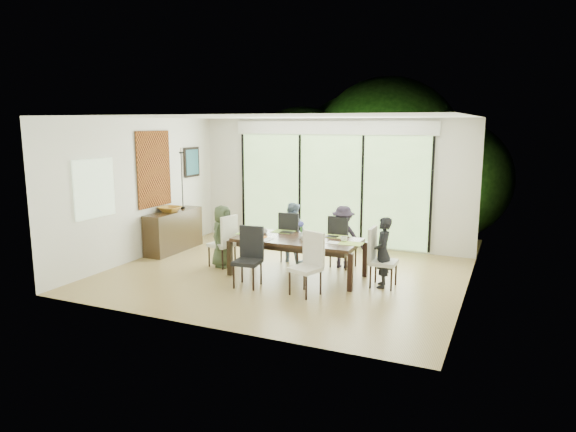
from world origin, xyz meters
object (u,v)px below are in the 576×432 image
at_px(vase, 301,235).
at_px(sideboard, 174,231).
at_px(chair_near_left, 247,257).
at_px(bowl, 170,209).
at_px(chair_far_left, 293,236).
at_px(person_right_end, 383,252).
at_px(laptop, 250,235).
at_px(chair_left_end, 222,240).
at_px(person_far_right, 343,237).
at_px(table_top, 297,240).
at_px(cup_a, 264,231).
at_px(chair_near_right, 305,264).
at_px(chair_far_right, 343,241).
at_px(cup_c, 344,239).
at_px(person_left_end, 223,236).
at_px(chair_right_end, 384,258).
at_px(cup_b, 303,238).
at_px(person_far_left, 292,232).

relative_size(vase, sideboard, 0.07).
bearing_deg(chair_near_left, bowl, 145.57).
xyz_separation_m(chair_far_left, person_right_end, (1.93, -0.85, 0.08)).
bearing_deg(laptop, chair_left_end, 156.30).
height_order(chair_near_left, person_far_right, person_far_right).
bearing_deg(table_top, chair_left_end, -180.00).
xyz_separation_m(vase, cup_a, (-0.75, 0.10, -0.01)).
relative_size(chair_near_right, cup_a, 8.87).
height_order(chair_near_left, vase, chair_near_left).
xyz_separation_m(person_right_end, vase, (-1.43, 0.05, 0.15)).
height_order(chair_far_right, chair_near_left, same).
distance_m(person_right_end, cup_c, 0.70).
bearing_deg(sideboard, chair_far_right, 3.91).
distance_m(chair_near_left, person_left_end, 1.31).
bearing_deg(chair_left_end, chair_right_end, 102.31).
bearing_deg(vase, chair_far_right, 57.99).
relative_size(chair_far_right, cup_a, 8.87).
height_order(chair_near_left, cup_a, chair_near_left).
height_order(cup_b, cup_c, cup_c).
bearing_deg(cup_c, vase, -176.19).
relative_size(chair_near_left, cup_a, 8.87).
bearing_deg(bowl, chair_near_right, -21.39).
height_order(chair_left_end, cup_a, chair_left_end).
height_order(chair_right_end, person_far_left, person_far_left).
xyz_separation_m(chair_right_end, person_left_end, (-2.98, -0.00, 0.08)).
xyz_separation_m(table_top, person_left_end, (-1.48, -0.00, -0.07)).
height_order(chair_far_right, chair_near_right, same).
relative_size(chair_near_left, sideboard, 0.66).
height_order(person_far_left, bowl, person_far_left).
height_order(chair_near_left, chair_near_right, same).
bearing_deg(cup_a, chair_far_right, 29.25).
relative_size(chair_left_end, chair_far_right, 1.00).
bearing_deg(cup_c, person_left_end, -177.49).
relative_size(person_far_right, bowl, 2.59).
bearing_deg(cup_a, chair_left_end, -169.38).
bearing_deg(laptop, person_far_left, 51.77).
distance_m(chair_right_end, cup_a, 2.22).
bearing_deg(chair_far_right, person_right_end, 151.13).
bearing_deg(cup_c, cup_b, -162.90).
xyz_separation_m(person_left_end, cup_b, (1.63, -0.10, 0.13)).
xyz_separation_m(person_far_left, bowl, (-2.56, -0.32, 0.31)).
distance_m(chair_far_left, sideboard, 2.58).
distance_m(person_far_right, laptop, 1.68).
bearing_deg(chair_far_left, person_left_end, 40.65).
bearing_deg(chair_far_right, chair_right_end, 151.74).
distance_m(chair_far_left, person_right_end, 2.11).
bearing_deg(sideboard, cup_c, -7.56).
xyz_separation_m(sideboard, bowl, (0.00, -0.10, 0.47)).
xyz_separation_m(chair_far_left, laptop, (-0.40, -0.95, 0.19)).
bearing_deg(chair_far_left, person_far_right, 179.98).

